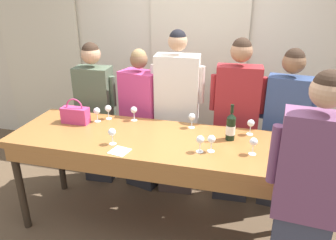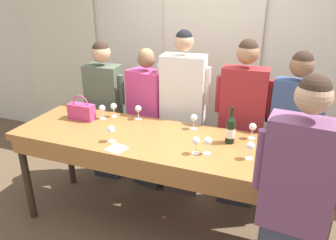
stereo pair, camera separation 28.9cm
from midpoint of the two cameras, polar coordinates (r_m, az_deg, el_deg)
ground_plane at (r=3.43m, az=-2.91°, el=-18.13°), size 18.00×18.00×0.00m
wall_back at (r=4.25m, az=3.38°, el=11.34°), size 12.00×0.06×2.80m
curtain_panel_left at (r=5.13m, az=-22.77°, el=11.01°), size 1.21×0.03×2.69m
curtain_panel_center at (r=4.20m, az=3.18°, el=10.42°), size 1.21×0.03×2.69m
tasting_bar at (r=2.91m, az=-3.39°, el=-5.12°), size 2.82×0.83×0.97m
wine_bottle at (r=2.85m, az=8.05°, el=-1.24°), size 0.08×0.08×0.33m
handbag at (r=3.35m, az=-18.26°, el=0.85°), size 0.27×0.11×0.25m
wine_glass_front_left at (r=2.63m, az=2.51°, el=-3.60°), size 0.07×0.07×0.15m
wine_glass_front_mid at (r=2.60m, az=22.68°, el=-5.78°), size 0.07×0.07×0.15m
wine_glass_front_right at (r=2.52m, az=17.52°, el=-5.99°), size 0.07×0.07×0.15m
wine_glass_center_left at (r=2.64m, az=11.68°, el=-3.92°), size 0.07×0.07×0.15m
wine_glass_center_mid at (r=3.31m, az=-14.76°, el=1.40°), size 0.07×0.07×0.15m
wine_glass_center_right at (r=2.82m, az=-12.64°, el=-2.25°), size 0.07×0.07×0.15m
wine_glass_back_left at (r=2.80m, az=23.18°, el=-3.86°), size 0.07×0.07×0.15m
wine_glass_back_mid at (r=3.06m, az=1.49°, el=0.41°), size 0.07×0.07×0.15m
wine_glass_back_right at (r=2.64m, az=4.49°, el=-3.52°), size 0.07×0.07×0.15m
wine_glass_near_host at (r=3.35m, az=-12.84°, el=1.83°), size 0.07×0.07×0.15m
wine_glass_by_bottle at (r=2.99m, az=11.57°, el=-0.70°), size 0.07×0.07×0.15m
wine_glass_by_handbag at (r=3.26m, az=-8.51°, el=1.60°), size 0.07×0.07×0.15m
napkin at (r=2.73m, az=-11.45°, el=-5.42°), size 0.17×0.17×0.00m
guest_olive_jacket at (r=3.87m, az=-14.52°, el=1.12°), size 0.51×0.27×1.67m
guest_pink_top at (r=3.66m, az=-6.99°, el=-0.22°), size 0.52×0.34×1.62m
guest_cream_sweater at (r=3.50m, az=-0.81°, el=0.73°), size 0.56×0.28×1.83m
guest_striped_shirt at (r=3.40m, az=9.30°, el=-0.32°), size 0.55×0.23×1.77m
guest_navy_coat at (r=3.41m, az=17.28°, el=-1.62°), size 0.52×0.25×1.70m
host_pouring at (r=2.24m, az=19.29°, el=-14.11°), size 0.52×0.24×1.82m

